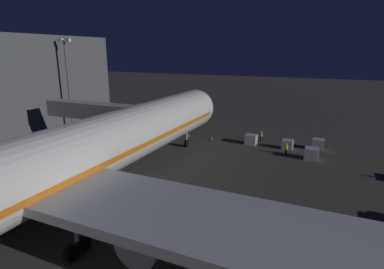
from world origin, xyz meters
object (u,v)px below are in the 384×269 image
(baggage_container_far_row, at_px, (318,144))
(baggage_container_spare, at_px, (287,144))
(traffic_cone_nose_port, at_px, (212,138))
(ground_crew_near_nose_gear, at_px, (261,136))
(airliner_at_gate, at_px, (50,168))
(apron_floodlight_mast, at_px, (68,78))
(baggage_container_near_belt, at_px, (251,139))
(ground_crew_marshaller_fwd, at_px, (286,148))
(baggage_container_mid_row, at_px, (311,154))
(traffic_cone_nose_starboard, at_px, (189,135))
(jet_bridge, at_px, (107,112))

(baggage_container_far_row, xyz_separation_m, baggage_container_spare, (4.37, 1.70, -0.11))
(baggage_container_far_row, relative_size, baggage_container_spare, 1.04)
(traffic_cone_nose_port, bearing_deg, ground_crew_near_nose_gear, -160.80)
(airliner_at_gate, bearing_deg, apron_floodlight_mast, -46.79)
(baggage_container_near_belt, height_order, ground_crew_near_nose_gear, ground_crew_near_nose_gear)
(ground_crew_marshaller_fwd, bearing_deg, apron_floodlight_mast, 1.94)
(baggage_container_far_row, distance_m, ground_crew_near_nose_gear, 9.13)
(baggage_container_mid_row, relative_size, baggage_container_spare, 1.13)
(baggage_container_near_belt, bearing_deg, ground_crew_near_nose_gear, -115.14)
(baggage_container_spare, distance_m, ground_crew_marshaller_fwd, 2.90)
(airliner_at_gate, bearing_deg, traffic_cone_nose_starboard, -85.98)
(airliner_at_gate, relative_size, traffic_cone_nose_starboard, 118.38)
(airliner_at_gate, xyz_separation_m, traffic_cone_nose_port, (-2.20, -31.30, -5.34))
(baggage_container_near_belt, height_order, baggage_container_far_row, baggage_container_far_row)
(jet_bridge, height_order, traffic_cone_nose_port, jet_bridge)
(jet_bridge, bearing_deg, ground_crew_near_nose_gear, -146.34)
(baggage_container_near_belt, bearing_deg, ground_crew_marshaller_fwd, 152.63)
(airliner_at_gate, height_order, traffic_cone_nose_starboard, airliner_at_gate)
(jet_bridge, distance_m, baggage_container_spare, 28.41)
(ground_crew_marshaller_fwd, bearing_deg, baggage_container_spare, -86.00)
(apron_floodlight_mast, relative_size, ground_crew_marshaller_fwd, 9.96)
(baggage_container_far_row, height_order, ground_crew_marshaller_fwd, ground_crew_marshaller_fwd)
(apron_floodlight_mast, height_order, traffic_cone_nose_starboard, apron_floodlight_mast)
(baggage_container_near_belt, relative_size, ground_crew_near_nose_gear, 1.03)
(ground_crew_marshaller_fwd, bearing_deg, ground_crew_near_nose_gear, -48.49)
(ground_crew_near_nose_gear, bearing_deg, baggage_container_far_row, 173.96)
(baggage_container_mid_row, bearing_deg, baggage_container_spare, -43.38)
(baggage_container_near_belt, distance_m, baggage_container_mid_row, 10.31)
(airliner_at_gate, xyz_separation_m, ground_crew_near_nose_gear, (-10.12, -34.06, -4.67))
(ground_crew_near_nose_gear, height_order, ground_crew_marshaller_fwd, ground_crew_near_nose_gear)
(airliner_at_gate, relative_size, traffic_cone_nose_port, 118.38)
(apron_floodlight_mast, bearing_deg, traffic_cone_nose_starboard, -169.87)
(baggage_container_mid_row, xyz_separation_m, baggage_container_far_row, (-0.61, -5.24, 0.01))
(airliner_at_gate, height_order, jet_bridge, airliner_at_gate)
(airliner_at_gate, relative_size, jet_bridge, 3.29)
(baggage_container_mid_row, xyz_separation_m, ground_crew_near_nose_gear, (8.46, -6.20, 0.12))
(baggage_container_spare, bearing_deg, airliner_at_gate, 64.73)
(traffic_cone_nose_port, bearing_deg, ground_crew_marshaller_fwd, 167.74)
(baggage_container_mid_row, relative_size, ground_crew_marshaller_fwd, 1.08)
(apron_floodlight_mast, relative_size, baggage_container_spare, 10.47)
(airliner_at_gate, distance_m, baggage_container_spare, 35.07)
(jet_bridge, height_order, ground_crew_marshaller_fwd, jet_bridge)
(baggage_container_far_row, bearing_deg, traffic_cone_nose_starboard, 4.80)
(apron_floodlight_mast, bearing_deg, baggage_container_far_row, -172.41)
(baggage_container_near_belt, bearing_deg, apron_floodlight_mast, 7.44)
(baggage_container_mid_row, distance_m, ground_crew_marshaller_fwd, 3.61)
(traffic_cone_nose_port, xyz_separation_m, traffic_cone_nose_starboard, (4.40, 0.00, 0.00))
(ground_crew_near_nose_gear, xyz_separation_m, ground_crew_marshaller_fwd, (-4.91, 5.55, -0.01))
(jet_bridge, relative_size, ground_crew_near_nose_gear, 11.44)
(baggage_container_spare, xyz_separation_m, ground_crew_marshaller_fwd, (-0.20, 2.89, 0.21))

